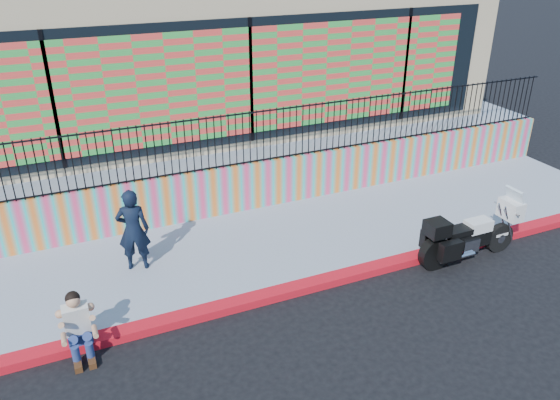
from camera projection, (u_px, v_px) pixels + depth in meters
ground at (333, 282)px, 10.18m from camera, size 90.00×90.00×0.00m
red_curb at (333, 279)px, 10.15m from camera, size 16.00×0.30×0.15m
sidewalk at (296, 238)px, 11.51m from camera, size 16.00×3.00×0.15m
mural_wall at (267, 183)px, 12.55m from camera, size 16.00×0.20×1.10m
metal_fence at (266, 135)px, 12.05m from camera, size 15.80×0.04×1.20m
elevated_platform at (203, 123)px, 16.78m from camera, size 16.00×10.00×1.25m
storefront_building at (200, 36)px, 15.45m from camera, size 14.00×8.06×4.00m
police_motorcycle at (468, 234)px, 10.64m from camera, size 2.21×0.73×1.38m
police_officer at (133, 230)px, 10.02m from camera, size 0.67×0.53×1.61m
seated_man at (79, 332)px, 8.21m from camera, size 0.54×0.71×1.06m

